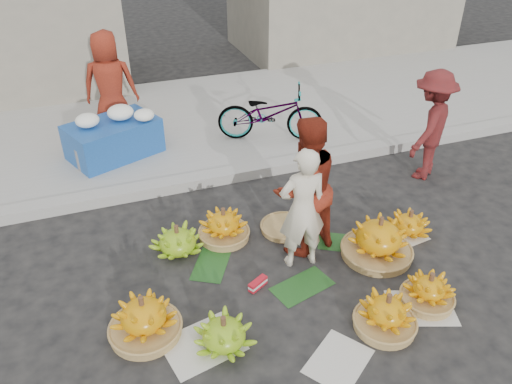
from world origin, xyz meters
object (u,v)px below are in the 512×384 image
object	(u,v)px
banana_bunch_4	(378,239)
vendor_cream	(302,209)
flower_table	(114,136)
bicycle	(270,113)
banana_bunch_0	(144,318)

from	to	relation	value
banana_bunch_4	vendor_cream	xyz separation A→B (m)	(-0.88, 0.20, 0.48)
flower_table	bicycle	size ratio (longest dim) A/B	0.90
banana_bunch_4	bicycle	xyz separation A→B (m)	(-0.13, 3.04, 0.32)
banana_bunch_0	flower_table	distance (m)	3.59
banana_bunch_0	banana_bunch_4	size ratio (longest dim) A/B	0.85
banana_bunch_4	vendor_cream	bearing A→B (deg)	167.33
vendor_cream	flower_table	distance (m)	3.54
banana_bunch_4	vendor_cream	size ratio (longest dim) A/B	0.56
banana_bunch_4	flower_table	distance (m)	4.17
vendor_cream	banana_bunch_0	bearing A→B (deg)	18.98
bicycle	flower_table	bearing A→B (deg)	105.36
banana_bunch_4	flower_table	size ratio (longest dim) A/B	0.54
banana_bunch_4	bicycle	distance (m)	3.06
banana_bunch_4	bicycle	size ratio (longest dim) A/B	0.48
banana_bunch_0	banana_bunch_4	xyz separation A→B (m)	(2.69, 0.26, 0.03)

